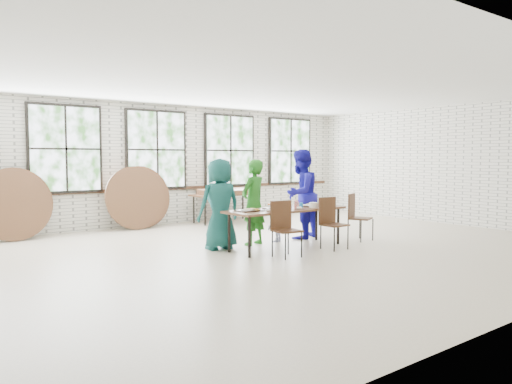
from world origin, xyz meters
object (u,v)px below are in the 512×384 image
at_px(dining_table, 286,211).
at_px(storage_table, 225,196).
at_px(chair_near_right, 331,219).
at_px(chair_near_left, 284,224).

height_order(dining_table, storage_table, same).
distance_m(dining_table, chair_near_right, 0.83).
xyz_separation_m(chair_near_left, chair_near_right, (1.17, 0.03, 0.00)).
relative_size(dining_table, chair_near_right, 2.53).
bearing_deg(chair_near_left, chair_near_right, 8.72).
bearing_deg(dining_table, chair_near_left, -134.34).
bearing_deg(chair_near_left, dining_table, 53.52).
bearing_deg(storage_table, chair_near_left, -114.77).
relative_size(dining_table, chair_near_left, 2.53).
bearing_deg(chair_near_right, storage_table, 83.58).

